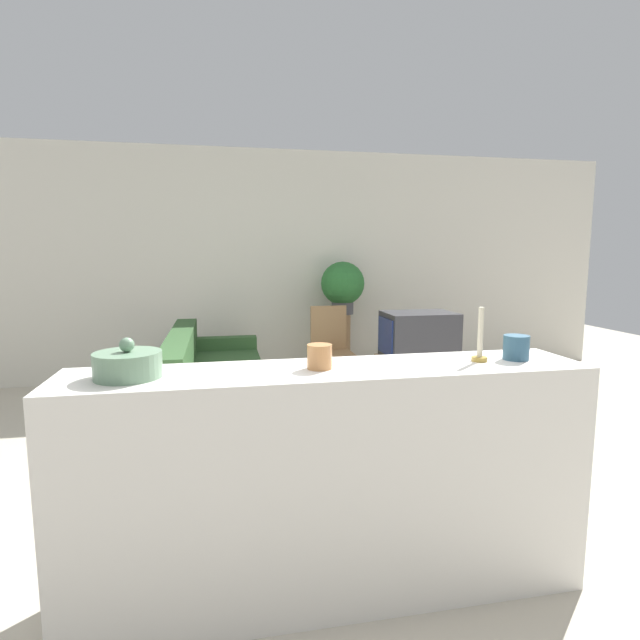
% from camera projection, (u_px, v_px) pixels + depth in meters
% --- Properties ---
extents(ground_plane, '(14.00, 14.00, 0.00)m').
position_uv_depth(ground_plane, '(308.00, 521.00, 2.81)').
color(ground_plane, beige).
extents(wall_back, '(9.00, 0.06, 2.70)m').
position_uv_depth(wall_back, '(258.00, 265.00, 5.96)').
color(wall_back, silver).
rests_on(wall_back, ground_plane).
extents(couch, '(0.83, 2.09, 0.80)m').
position_uv_depth(couch, '(214.00, 390.00, 4.43)').
color(couch, '#33562D').
rests_on(couch, ground_plane).
extents(tv_stand, '(0.76, 0.53, 0.46)m').
position_uv_depth(tv_stand, '(418.00, 379.00, 5.04)').
color(tv_stand, '#9E754C').
rests_on(tv_stand, ground_plane).
extents(television, '(0.70, 0.50, 0.46)m').
position_uv_depth(television, '(418.00, 335.00, 4.97)').
color(television, '#333338').
rests_on(television, tv_stand).
extents(wooden_chair, '(0.44, 0.44, 0.93)m').
position_uv_depth(wooden_chair, '(331.00, 346.00, 5.37)').
color(wooden_chair, '#9E754C').
rests_on(wooden_chair, ground_plane).
extents(plant_stand, '(0.19, 0.19, 0.78)m').
position_uv_depth(plant_stand, '(342.00, 347.00, 5.93)').
color(plant_stand, '#9E754C').
rests_on(plant_stand, ground_plane).
extents(potted_plant, '(0.51, 0.51, 0.61)m').
position_uv_depth(potted_plant, '(343.00, 285.00, 5.83)').
color(potted_plant, '#4C4C51').
rests_on(potted_plant, plant_stand).
extents(foreground_counter, '(2.23, 0.44, 1.02)m').
position_uv_depth(foreground_counter, '(331.00, 483.00, 2.17)').
color(foreground_counter, white).
rests_on(foreground_counter, ground_plane).
extents(decorative_bowl, '(0.26, 0.26, 0.16)m').
position_uv_depth(decorative_bowl, '(128.00, 364.00, 1.94)').
color(decorative_bowl, gray).
rests_on(decorative_bowl, foreground_counter).
extents(candle_jar, '(0.10, 0.10, 0.10)m').
position_uv_depth(candle_jar, '(320.00, 357.00, 2.09)').
color(candle_jar, '#C6844C').
rests_on(candle_jar, foreground_counter).
extents(candlestick, '(0.07, 0.07, 0.24)m').
position_uv_depth(candlestick, '(480.00, 344.00, 2.22)').
color(candlestick, '#B7933D').
rests_on(candlestick, foreground_counter).
extents(coffee_tin, '(0.11, 0.11, 0.11)m').
position_uv_depth(coffee_tin, '(516.00, 347.00, 2.26)').
color(coffee_tin, '#335B75').
rests_on(coffee_tin, foreground_counter).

